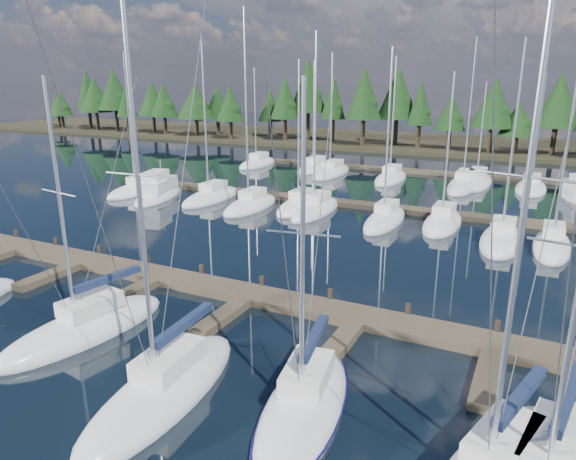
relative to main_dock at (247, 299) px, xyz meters
The scene contains 10 objects.
ground 12.65m from the main_dock, 90.00° to the left, with size 260.00×260.00×0.00m, color black.
far_shore 72.64m from the main_dock, 90.00° to the left, with size 220.00×30.00×0.60m, color #2C2818.
main_dock is the anchor object (origin of this frame).
back_docks 32.23m from the main_dock, 90.00° to the left, with size 50.00×21.80×0.40m.
front_sailboat_2 7.83m from the main_dock, 127.84° to the right, with size 3.93×8.74×12.12m.
front_sailboat_3 8.55m from the main_dock, 79.68° to the right, with size 3.26×8.87×15.08m.
front_sailboat_4 9.55m from the main_dock, 47.01° to the right, with size 4.00×8.37×12.08m.
back_sailboat_rows 27.84m from the main_dock, 90.17° to the left, with size 48.29×30.96×17.61m.
motor_yacht_left 26.91m from the main_dock, 139.57° to the left, with size 5.33×9.32×4.42m.
tree_line 63.36m from the main_dock, 91.26° to the left, with size 185.90×11.82×14.39m.
Camera 1 is at (12.83, -3.65, 11.16)m, focal length 32.00 mm.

